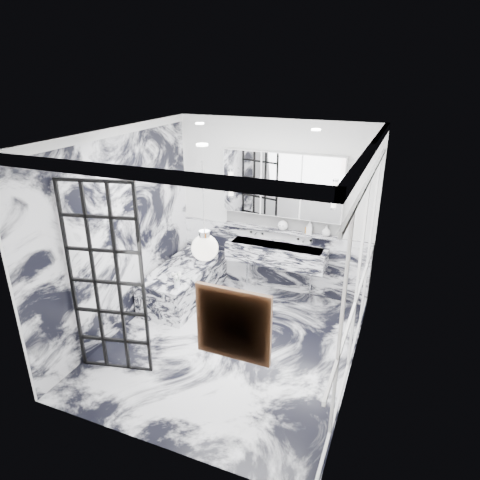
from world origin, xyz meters
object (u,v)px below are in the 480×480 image
at_px(bathtub, 184,282).
at_px(trough_sink, 276,254).
at_px(crittall_door, 107,282).
at_px(mirror_cabinet, 282,185).

bearing_deg(bathtub, trough_sink, 26.48).
bearing_deg(bathtub, crittall_door, -88.02).
xyz_separation_m(trough_sink, mirror_cabinet, (-0.00, 0.17, 1.09)).
xyz_separation_m(crittall_door, trough_sink, (1.26, 2.51, -0.47)).
relative_size(crittall_door, bathtub, 1.45).
xyz_separation_m(mirror_cabinet, bathtub, (-1.32, -0.83, -1.54)).
distance_m(trough_sink, mirror_cabinet, 1.10).
height_order(trough_sink, mirror_cabinet, mirror_cabinet).
height_order(crittall_door, bathtub, crittall_door).
xyz_separation_m(crittall_door, bathtub, (-0.06, 1.85, -0.92)).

